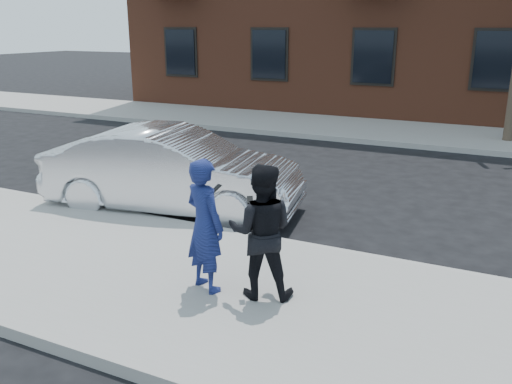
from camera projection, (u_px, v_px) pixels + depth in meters
The scene contains 8 objects.
ground at pixel (125, 267), 7.53m from camera, with size 100.00×100.00×0.00m, color black.
near_sidewalk at pixel (112, 269), 7.29m from camera, with size 50.00×3.50×0.15m, color gray.
near_curb at pixel (185, 226), 8.84m from camera, with size 50.00×0.10×0.15m, color #999691.
far_sidewalk at pixel (352, 128), 17.18m from camera, with size 50.00×3.50×0.15m, color gray.
far_curb at pixel (335, 139), 15.63m from camera, with size 50.00×0.10×0.15m, color #999691.
silver_sedan at pixel (173, 171), 9.58m from camera, with size 1.59×4.55×1.50m, color silver.
man_hoodie at pixel (205, 225), 6.37m from camera, with size 0.69×0.59×1.62m.
man_peacoat at pixel (261, 232), 6.21m from camera, with size 0.94×0.83×1.60m.
Camera 1 is at (4.64, -5.40, 3.22)m, focal length 38.00 mm.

